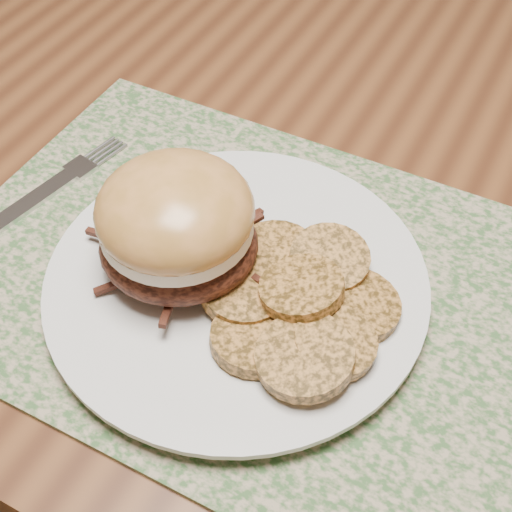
{
  "coord_description": "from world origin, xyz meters",
  "views": [
    {
      "loc": [
        0.11,
        -0.53,
        1.16
      ],
      "look_at": [
        -0.04,
        -0.24,
        0.79
      ],
      "focal_mm": 50.0,
      "sensor_mm": 36.0,
      "label": 1
    }
  ],
  "objects_px": {
    "dining_table": "(400,189)",
    "pork_sandwich": "(177,225)",
    "dinner_plate": "(237,284)",
    "fork": "(36,199)"
  },
  "relations": [
    {
      "from": "dining_table",
      "to": "pork_sandwich",
      "type": "relative_size",
      "value": 10.42
    },
    {
      "from": "dining_table",
      "to": "dinner_plate",
      "type": "xyz_separation_m",
      "value": [
        -0.05,
        -0.25,
        0.09
      ]
    },
    {
      "from": "dining_table",
      "to": "fork",
      "type": "height_order",
      "value": "fork"
    },
    {
      "from": "dining_table",
      "to": "pork_sandwich",
      "type": "xyz_separation_m",
      "value": [
        -0.09,
        -0.26,
        0.14
      ]
    },
    {
      "from": "dining_table",
      "to": "dinner_plate",
      "type": "bearing_deg",
      "value": -101.4
    },
    {
      "from": "dinner_plate",
      "to": "fork",
      "type": "bearing_deg",
      "value": 178.05
    },
    {
      "from": "dining_table",
      "to": "dinner_plate",
      "type": "height_order",
      "value": "dinner_plate"
    },
    {
      "from": "dinner_plate",
      "to": "pork_sandwich",
      "type": "relative_size",
      "value": 1.81
    },
    {
      "from": "pork_sandwich",
      "to": "fork",
      "type": "xyz_separation_m",
      "value": [
        -0.15,
        0.02,
        -0.06
      ]
    },
    {
      "from": "dinner_plate",
      "to": "pork_sandwich",
      "type": "bearing_deg",
      "value": -168.07
    }
  ]
}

